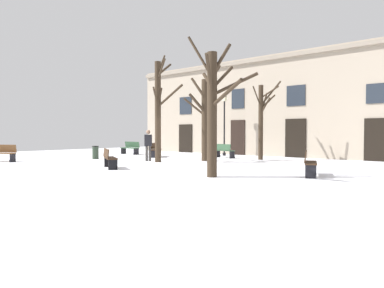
{
  "coord_description": "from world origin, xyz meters",
  "views": [
    {
      "loc": [
        11.93,
        -12.1,
        1.54
      ],
      "look_at": [
        0.0,
        1.83,
        0.97
      ],
      "focal_mm": 33.59,
      "sensor_mm": 36.0,
      "label": 1
    }
  ],
  "objects": [
    {
      "name": "tree_left_of_center",
      "position": [
        1.59,
        6.13,
        2.4
      ],
      "size": [
        1.37,
        2.14,
        4.49
      ],
      "color": "#382B1E",
      "rests_on": "ground"
    },
    {
      "name": "streetlamp",
      "position": [
        -2.16,
        7.7,
        2.5
      ],
      "size": [
        0.3,
        0.3,
        4.1
      ],
      "color": "black",
      "rests_on": "ground"
    },
    {
      "name": "bench_far_corner",
      "position": [
        -4.81,
        3.78,
        0.47
      ],
      "size": [
        1.42,
        1.75,
        0.9
      ],
      "rotation": [
        0.0,
        0.0,
        2.18
      ],
      "color": "#3D2819",
      "rests_on": "ground"
    },
    {
      "name": "tree_right_of_center",
      "position": [
        4.39,
        -2.16,
        2.43
      ],
      "size": [
        2.49,
        2.01,
        4.99
      ],
      "color": "#382B1E",
      "rests_on": "ground"
    },
    {
      "name": "bench_near_lamp",
      "position": [
        -0.88,
        -2.66,
        0.45
      ],
      "size": [
        1.58,
        1.14,
        0.86
      ],
      "rotation": [
        0.0,
        0.0,
        2.63
      ],
      "color": "#3D2819",
      "rests_on": "ground"
    },
    {
      "name": "tree_near_facade",
      "position": [
        -1.66,
        1.08,
        2.88
      ],
      "size": [
        2.08,
        2.41,
        5.78
      ],
      "color": "#382B1E",
      "rests_on": "ground"
    },
    {
      "name": "ground_plane",
      "position": [
        0.0,
        0.0,
        0.0
      ],
      "size": [
        36.36,
        36.36,
        0.0
      ],
      "primitive_type": "plane",
      "color": "white"
    },
    {
      "name": "bench_back_to_back_right",
      "position": [
        -0.94,
        5.97,
        0.45
      ],
      "size": [
        1.59,
        0.81,
        0.86
      ],
      "rotation": [
        0.0,
        0.0,
        2.87
      ],
      "color": "#2D4C33",
      "rests_on": "ground"
    },
    {
      "name": "person_strolling",
      "position": [
        -2.58,
        1.18,
        0.94
      ],
      "size": [
        0.44,
        0.4,
        1.7
      ],
      "rotation": [
        0.0,
        0.0,
        3.78
      ],
      "color": "#403D3A",
      "rests_on": "ground"
    },
    {
      "name": "bench_near_center_tree",
      "position": [
        -8.24,
        4.62,
        0.46
      ],
      "size": [
        1.7,
        0.61,
        0.91
      ],
      "rotation": [
        0.0,
        0.0,
        6.22
      ],
      "color": "#2D4C33",
      "rests_on": "ground"
    },
    {
      "name": "building_facade",
      "position": [
        0.0,
        9.32,
        3.38
      ],
      "size": [
        22.72,
        0.6,
        6.66
      ],
      "color": "tan",
      "rests_on": "ground"
    },
    {
      "name": "litter_bin",
      "position": [
        -6.09,
        0.2,
        0.39
      ],
      "size": [
        0.39,
        0.39,
        0.77
      ],
      "color": "#2D3D2D",
      "rests_on": "ground"
    },
    {
      "name": "bench_by_litter_bin",
      "position": [
        -8.22,
        -4.23,
        0.47
      ],
      "size": [
        1.7,
        1.14,
        0.92
      ],
      "rotation": [
        0.0,
        0.0,
        0.46
      ],
      "color": "brown",
      "rests_on": "ground"
    },
    {
      "name": "bench_back_to_back_left",
      "position": [
        6.79,
        0.35,
        0.47
      ],
      "size": [
        0.99,
        1.62,
        0.9
      ],
      "rotation": [
        0.0,
        0.0,
        1.96
      ],
      "color": "#3D2819",
      "rests_on": "ground"
    },
    {
      "name": "tree_foreground",
      "position": [
        -0.37,
        3.31,
        2.46
      ],
      "size": [
        1.9,
        2.09,
        5.26
      ],
      "color": "#382B1E",
      "rests_on": "ground"
    }
  ]
}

